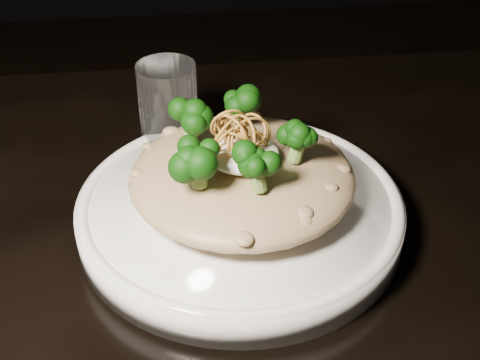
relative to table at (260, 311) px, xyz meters
name	(u,v)px	position (x,y,z in m)	size (l,w,h in m)	color
table	(260,311)	(0.00, 0.00, 0.00)	(1.10, 0.80, 0.75)	black
plate	(240,213)	(-0.02, 0.04, 0.10)	(0.31, 0.31, 0.03)	white
risotto	(242,176)	(-0.01, 0.04, 0.14)	(0.21, 0.21, 0.05)	brown
broccoli	(239,134)	(-0.02, 0.04, 0.19)	(0.13, 0.13, 0.05)	black
cheese	(243,153)	(-0.01, 0.03, 0.17)	(0.07, 0.07, 0.02)	white
shallots	(242,126)	(-0.01, 0.03, 0.20)	(0.06, 0.06, 0.04)	brown
drinking_glass	(169,112)	(-0.08, 0.17, 0.14)	(0.06, 0.06, 0.11)	white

